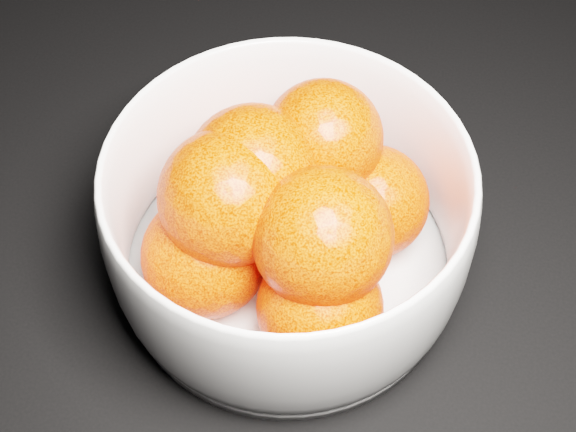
# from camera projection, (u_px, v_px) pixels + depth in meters

# --- Properties ---
(ground) EXTENTS (3.00, 3.00, 0.00)m
(ground) POSITION_uv_depth(u_px,v_px,m) (258.00, 125.00, 0.62)
(ground) COLOR black
(ground) RESTS_ON ground
(bowl) EXTENTS (0.23, 0.23, 0.11)m
(bowl) POSITION_uv_depth(u_px,v_px,m) (288.00, 221.00, 0.50)
(bowl) COLOR white
(bowl) RESTS_ON ground
(orange_pile) EXTENTS (0.17, 0.17, 0.12)m
(orange_pile) POSITION_uv_depth(u_px,v_px,m) (281.00, 210.00, 0.48)
(orange_pile) COLOR #FF380C
(orange_pile) RESTS_ON bowl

